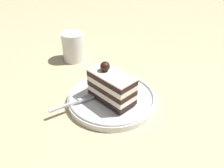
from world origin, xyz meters
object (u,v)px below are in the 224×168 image
object	(u,v)px
dessert_plate	(112,98)
cake_slice	(112,86)
drink_glass_near	(74,48)
fork	(75,102)

from	to	relation	value
dessert_plate	cake_slice	bearing A→B (deg)	-58.64
cake_slice	drink_glass_near	distance (m)	0.24
cake_slice	fork	bearing A→B (deg)	-133.45
fork	cake_slice	bearing A→B (deg)	46.55
cake_slice	fork	distance (m)	0.09
fork	drink_glass_near	xyz separation A→B (m)	(-0.16, 0.17, 0.01)
dessert_plate	drink_glass_near	xyz separation A→B (m)	(-0.21, 0.10, 0.03)
dessert_plate	cake_slice	distance (m)	0.04
dessert_plate	fork	size ratio (longest dim) A/B	1.88
cake_slice	drink_glass_near	bearing A→B (deg)	152.15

